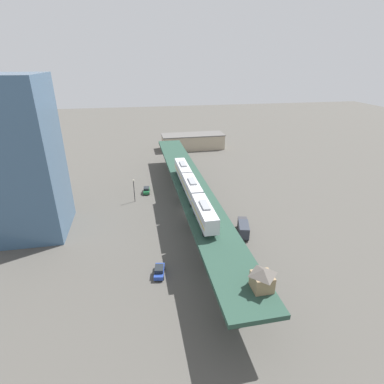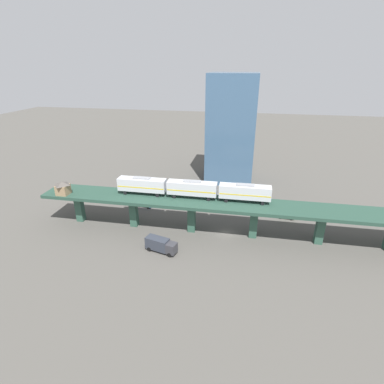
{
  "view_description": "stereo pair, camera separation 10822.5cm",
  "coord_description": "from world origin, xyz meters",
  "px_view_note": "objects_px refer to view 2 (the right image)",
  "views": [
    {
      "loc": [
        -12.97,
        -71.83,
        38.74
      ],
      "look_at": [
        -1.29,
        -8.68,
        9.97
      ],
      "focal_mm": 28.0,
      "sensor_mm": 36.0,
      "label": 1
    },
    {
      "loc": [
        63.99,
        4.26,
        38.65
      ],
      "look_at": [
        -1.29,
        -8.68,
        9.97
      ],
      "focal_mm": 28.0,
      "sensor_mm": 36.0,
      "label": 2
    }
  ],
  "objects_px": {
    "signal_hut": "(63,188)",
    "delivery_truck": "(161,245)",
    "street_car_blue": "(145,204)",
    "office_tower": "(231,129)",
    "subway_train": "(192,188)",
    "street_car_green": "(286,215)",
    "street_lamp": "(265,197)"
  },
  "relations": [
    {
      "from": "signal_hut",
      "to": "delivery_truck",
      "type": "bearing_deg",
      "value": 74.87
    },
    {
      "from": "street_car_blue",
      "to": "office_tower",
      "type": "distance_m",
      "value": 39.94
    },
    {
      "from": "subway_train",
      "to": "delivery_truck",
      "type": "height_order",
      "value": "subway_train"
    },
    {
      "from": "delivery_truck",
      "to": "street_car_blue",
      "type": "bearing_deg",
      "value": -151.96
    },
    {
      "from": "street_car_green",
      "to": "signal_hut",
      "type": "bearing_deg",
      "value": -75.63
    },
    {
      "from": "subway_train",
      "to": "street_car_green",
      "type": "bearing_deg",
      "value": 112.89
    },
    {
      "from": "subway_train",
      "to": "office_tower",
      "type": "bearing_deg",
      "value": 170.61
    },
    {
      "from": "street_car_blue",
      "to": "street_car_green",
      "type": "bearing_deg",
      "value": 90.96
    },
    {
      "from": "subway_train",
      "to": "signal_hut",
      "type": "bearing_deg",
      "value": -82.48
    },
    {
      "from": "signal_hut",
      "to": "street_car_green",
      "type": "height_order",
      "value": "signal_hut"
    },
    {
      "from": "signal_hut",
      "to": "street_lamp",
      "type": "distance_m",
      "value": 53.67
    },
    {
      "from": "street_car_blue",
      "to": "delivery_truck",
      "type": "bearing_deg",
      "value": 28.04
    },
    {
      "from": "office_tower",
      "to": "delivery_truck",
      "type": "bearing_deg",
      "value": -12.56
    },
    {
      "from": "street_lamp",
      "to": "street_car_green",
      "type": "bearing_deg",
      "value": 56.96
    },
    {
      "from": "subway_train",
      "to": "street_lamp",
      "type": "xyz_separation_m",
      "value": [
        -13.79,
        18.24,
        -6.91
      ]
    },
    {
      "from": "street_lamp",
      "to": "office_tower",
      "type": "relative_size",
      "value": 0.19
    },
    {
      "from": "delivery_truck",
      "to": "office_tower",
      "type": "xyz_separation_m",
      "value": [
        -49.47,
        11.02,
        16.24
      ]
    },
    {
      "from": "subway_train",
      "to": "delivery_truck",
      "type": "relative_size",
      "value": 4.94
    },
    {
      "from": "signal_hut",
      "to": "delivery_truck",
      "type": "relative_size",
      "value": 0.45
    },
    {
      "from": "signal_hut",
      "to": "office_tower",
      "type": "bearing_deg",
      "value": 137.78
    },
    {
      "from": "subway_train",
      "to": "street_car_blue",
      "type": "relative_size",
      "value": 8.04
    },
    {
      "from": "signal_hut",
      "to": "office_tower",
      "type": "xyz_separation_m",
      "value": [
        -42.12,
        38.22,
        7.73
      ]
    },
    {
      "from": "street_car_green",
      "to": "office_tower",
      "type": "bearing_deg",
      "value": -147.61
    },
    {
      "from": "subway_train",
      "to": "office_tower",
      "type": "relative_size",
      "value": 1.03
    },
    {
      "from": "street_car_green",
      "to": "office_tower",
      "type": "xyz_separation_m",
      "value": [
        -27.81,
        -17.64,
        17.06
      ]
    },
    {
      "from": "street_car_blue",
      "to": "office_tower",
      "type": "height_order",
      "value": "office_tower"
    },
    {
      "from": "signal_hut",
      "to": "delivery_truck",
      "type": "height_order",
      "value": "signal_hut"
    },
    {
      "from": "street_lamp",
      "to": "subway_train",
      "type": "bearing_deg",
      "value": -52.91
    },
    {
      "from": "street_car_green",
      "to": "street_lamp",
      "type": "bearing_deg",
      "value": -123.04
    },
    {
      "from": "street_car_green",
      "to": "delivery_truck",
      "type": "bearing_deg",
      "value": -52.92
    },
    {
      "from": "street_car_green",
      "to": "office_tower",
      "type": "distance_m",
      "value": 37.09
    },
    {
      "from": "street_car_green",
      "to": "street_car_blue",
      "type": "xyz_separation_m",
      "value": [
        0.67,
        -39.85,
        0.0
      ]
    }
  ]
}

